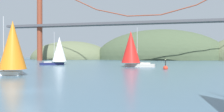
{
  "coord_description": "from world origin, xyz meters",
  "views": [
    {
      "loc": [
        13.99,
        -21.3,
        3.66
      ],
      "look_at": [
        0.0,
        33.77,
        3.11
      ],
      "focal_mm": 39.5,
      "sensor_mm": 36.0,
      "label": 1
    }
  ],
  "objects_px": {
    "sailboat_white_mainsail": "(59,50)",
    "channel_buoy": "(165,68)",
    "sailboat_orange_sail": "(12,47)",
    "sailboat_red_spinnaker": "(131,48)"
  },
  "relations": [
    {
      "from": "sailboat_white_mainsail",
      "to": "channel_buoy",
      "type": "relative_size",
      "value": 4.06
    },
    {
      "from": "sailboat_white_mainsail",
      "to": "channel_buoy",
      "type": "height_order",
      "value": "sailboat_white_mainsail"
    },
    {
      "from": "sailboat_orange_sail",
      "to": "sailboat_red_spinnaker",
      "type": "relative_size",
      "value": 0.91
    },
    {
      "from": "sailboat_orange_sail",
      "to": "sailboat_white_mainsail",
      "type": "height_order",
      "value": "sailboat_white_mainsail"
    },
    {
      "from": "sailboat_red_spinnaker",
      "to": "channel_buoy",
      "type": "bearing_deg",
      "value": -43.64
    },
    {
      "from": "sailboat_orange_sail",
      "to": "sailboat_red_spinnaker",
      "type": "height_order",
      "value": "sailboat_red_spinnaker"
    },
    {
      "from": "sailboat_white_mainsail",
      "to": "channel_buoy",
      "type": "xyz_separation_m",
      "value": [
        34.55,
        -14.98,
        -4.45
      ]
    },
    {
      "from": "sailboat_orange_sail",
      "to": "channel_buoy",
      "type": "distance_m",
      "value": 33.61
    },
    {
      "from": "sailboat_orange_sail",
      "to": "sailboat_white_mainsail",
      "type": "xyz_separation_m",
      "value": [
        -10.07,
        37.58,
        -0.0
      ]
    },
    {
      "from": "sailboat_white_mainsail",
      "to": "sailboat_orange_sail",
      "type": "bearing_deg",
      "value": -75.0
    }
  ]
}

